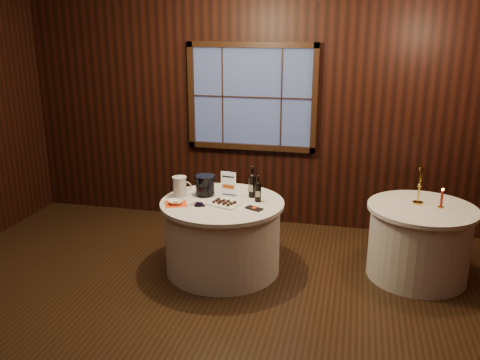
% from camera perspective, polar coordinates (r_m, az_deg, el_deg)
% --- Properties ---
extents(ground, '(6.00, 6.00, 0.00)m').
position_cam_1_polar(ground, '(4.71, -5.16, -15.28)').
color(ground, black).
rests_on(ground, ground).
extents(back_wall, '(6.00, 0.10, 3.00)m').
position_cam_1_polar(back_wall, '(6.46, 1.35, 8.38)').
color(back_wall, black).
rests_on(back_wall, ground).
extents(main_table, '(1.28, 1.28, 0.77)m').
position_cam_1_polar(main_table, '(5.38, -1.97, -6.26)').
color(main_table, silver).
rests_on(main_table, ground).
extents(side_table, '(1.08, 1.08, 0.77)m').
position_cam_1_polar(side_table, '(5.54, 19.44, -6.55)').
color(side_table, silver).
rests_on(side_table, ground).
extents(sign_stand, '(0.17, 0.10, 0.27)m').
position_cam_1_polar(sign_stand, '(5.38, -1.28, -0.82)').
color(sign_stand, '#B5B4BC').
rests_on(sign_stand, main_table).
extents(port_bottle_left, '(0.08, 0.09, 0.34)m').
position_cam_1_polar(port_bottle_left, '(5.33, 1.39, -0.43)').
color(port_bottle_left, black).
rests_on(port_bottle_left, main_table).
extents(port_bottle_right, '(0.07, 0.07, 0.28)m').
position_cam_1_polar(port_bottle_right, '(5.20, 2.03, -1.16)').
color(port_bottle_right, black).
rests_on(port_bottle_right, main_table).
extents(ice_bucket, '(0.22, 0.22, 0.22)m').
position_cam_1_polar(ice_bucket, '(5.40, -3.94, -0.56)').
color(ice_bucket, black).
rests_on(ice_bucket, main_table).
extents(chocolate_plate, '(0.36, 0.29, 0.04)m').
position_cam_1_polar(chocolate_plate, '(5.13, -1.83, -2.64)').
color(chocolate_plate, white).
rests_on(chocolate_plate, main_table).
extents(chocolate_box, '(0.19, 0.15, 0.01)m').
position_cam_1_polar(chocolate_box, '(5.02, 1.59, -3.21)').
color(chocolate_box, black).
rests_on(chocolate_box, main_table).
extents(grape_bunch, '(0.18, 0.07, 0.04)m').
position_cam_1_polar(grape_bunch, '(5.11, -4.58, -2.73)').
color(grape_bunch, black).
rests_on(grape_bunch, main_table).
extents(glass_pitcher, '(0.20, 0.15, 0.22)m').
position_cam_1_polar(glass_pitcher, '(5.39, -6.77, -0.73)').
color(glass_pitcher, silver).
rests_on(glass_pitcher, main_table).
extents(orange_napkin, '(0.29, 0.29, 0.00)m').
position_cam_1_polar(orange_napkin, '(5.20, -7.19, -2.67)').
color(orange_napkin, '#FF4215').
rests_on(orange_napkin, main_table).
extents(cracker_bowl, '(0.17, 0.17, 0.04)m').
position_cam_1_polar(cracker_bowl, '(5.20, -7.20, -2.46)').
color(cracker_bowl, white).
rests_on(cracker_bowl, orange_napkin).
extents(brass_candlestick, '(0.11, 0.11, 0.39)m').
position_cam_1_polar(brass_candlestick, '(5.44, 19.46, -1.14)').
color(brass_candlestick, gold).
rests_on(brass_candlestick, side_table).
extents(red_candle, '(0.06, 0.06, 0.21)m').
position_cam_1_polar(red_candle, '(5.41, 21.69, -2.12)').
color(red_candle, gold).
rests_on(red_candle, side_table).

